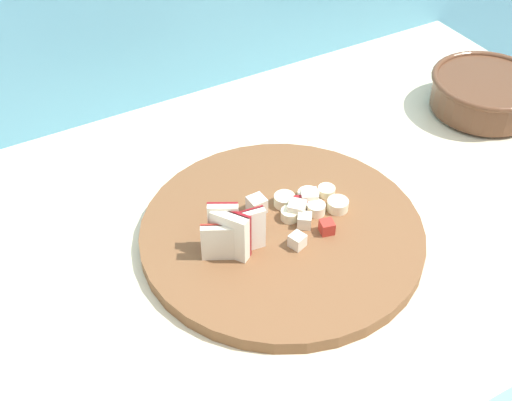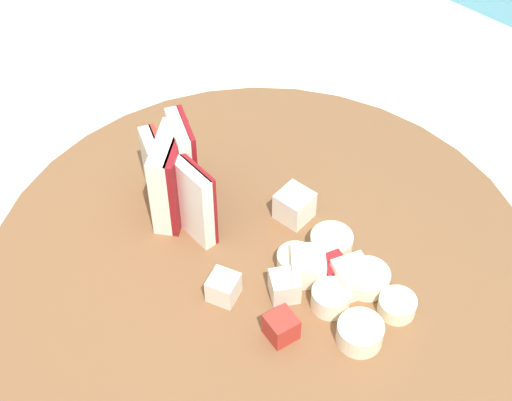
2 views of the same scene
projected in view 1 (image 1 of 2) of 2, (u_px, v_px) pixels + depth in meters
tile_backsplash at (169, 182)px, 1.25m from camera, size 2.40×0.04×1.48m
cutting_board at (281, 234)px, 0.86m from camera, size 0.36×0.36×0.02m
apple_wedge_fan at (231, 233)px, 0.81m from camera, size 0.08×0.05×0.07m
apple_dice_pile at (296, 212)px, 0.87m from camera, size 0.09×0.10×0.02m
banana_slice_rows at (310, 203)px, 0.89m from camera, size 0.09×0.07×0.01m
ceramic_bowl at (486, 92)px, 1.07m from camera, size 0.17×0.17×0.06m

